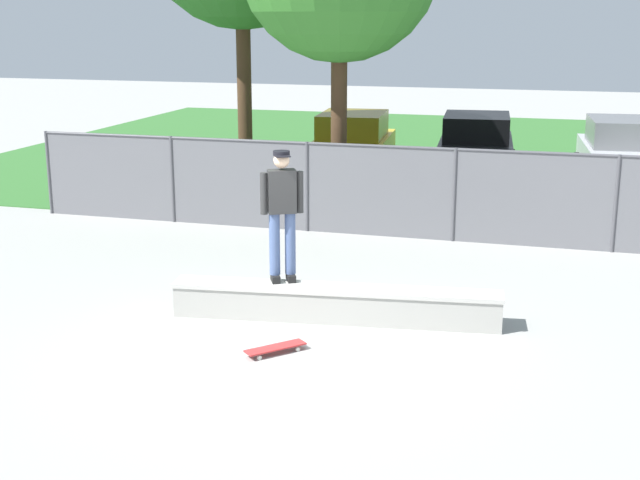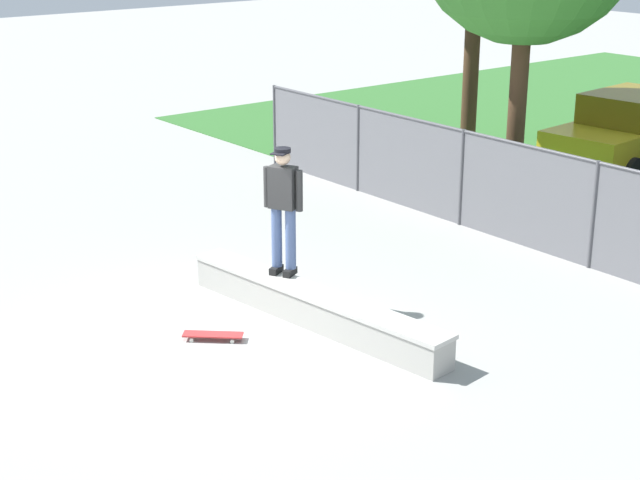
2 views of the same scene
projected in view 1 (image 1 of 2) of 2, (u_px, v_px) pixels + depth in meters
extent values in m
plane|color=#9E9E99|center=(279.00, 347.00, 11.16)|extent=(80.00, 80.00, 0.00)
cube|color=#336B2D|center=(450.00, 154.00, 26.30)|extent=(26.19, 20.00, 0.02)
cube|color=#A8A59E|center=(335.00, 306.00, 12.08)|extent=(4.54, 0.98, 0.43)
cube|color=beige|center=(336.00, 289.00, 12.02)|extent=(4.59, 1.03, 0.06)
cube|color=black|center=(291.00, 277.00, 12.28)|extent=(0.22, 0.28, 0.10)
cube|color=black|center=(275.00, 278.00, 12.24)|extent=(0.22, 0.28, 0.10)
cylinder|color=#475B89|center=(290.00, 243.00, 12.18)|extent=(0.15, 0.15, 0.88)
cylinder|color=#475B89|center=(275.00, 244.00, 12.14)|extent=(0.15, 0.15, 0.88)
cube|color=#2D2D2D|center=(282.00, 191.00, 11.97)|extent=(0.44, 0.37, 0.60)
cylinder|color=#2D2D2D|center=(300.00, 192.00, 12.02)|extent=(0.10, 0.10, 0.58)
cylinder|color=#2D2D2D|center=(264.00, 193.00, 11.93)|extent=(0.10, 0.10, 0.58)
sphere|color=beige|center=(281.00, 160.00, 11.86)|extent=(0.22, 0.22, 0.22)
cylinder|color=black|center=(281.00, 153.00, 11.84)|extent=(0.23, 0.23, 0.06)
cube|color=black|center=(283.00, 156.00, 11.72)|extent=(0.23, 0.20, 0.02)
cube|color=red|center=(275.00, 347.00, 10.94)|extent=(0.69, 0.72, 0.02)
cube|color=#B2B2B7|center=(256.00, 353.00, 10.81)|extent=(0.14, 0.14, 0.02)
cube|color=#B2B2B7|center=(294.00, 344.00, 11.08)|extent=(0.14, 0.14, 0.02)
cylinder|color=silver|center=(253.00, 353.00, 10.88)|extent=(0.06, 0.06, 0.05)
cylinder|color=silver|center=(259.00, 358.00, 10.74)|extent=(0.06, 0.06, 0.05)
cylinder|color=silver|center=(291.00, 345.00, 11.16)|extent=(0.06, 0.06, 0.05)
cylinder|color=silver|center=(298.00, 349.00, 11.02)|extent=(0.06, 0.06, 0.05)
cylinder|color=#4C4C51|center=(49.00, 173.00, 18.37)|extent=(0.07, 0.07, 1.75)
cylinder|color=#4C4C51|center=(173.00, 179.00, 17.62)|extent=(0.07, 0.07, 1.75)
cylinder|color=#4C4C51|center=(307.00, 187.00, 16.87)|extent=(0.07, 0.07, 1.75)
cylinder|color=#4C4C51|center=(454.00, 195.00, 16.12)|extent=(0.07, 0.07, 1.75)
cylinder|color=#4C4C51|center=(616.00, 204.00, 15.37)|extent=(0.07, 0.07, 1.75)
cylinder|color=#4C4C51|center=(380.00, 146.00, 16.28)|extent=(14.19, 0.05, 0.05)
cube|color=slate|center=(379.00, 191.00, 16.50)|extent=(14.19, 0.01, 1.75)
cylinder|color=#47301E|center=(245.00, 105.00, 19.42)|extent=(0.32, 0.32, 4.30)
cylinder|color=#47301E|center=(339.00, 132.00, 17.39)|extent=(0.32, 0.32, 3.67)
cube|color=gold|center=(352.00, 152.00, 22.39)|extent=(2.16, 4.34, 0.70)
cube|color=#776413|center=(353.00, 125.00, 22.37)|extent=(1.78, 2.23, 0.64)
cylinder|color=black|center=(380.00, 176.00, 21.08)|extent=(0.27, 0.66, 0.64)
cylinder|color=black|center=(307.00, 173.00, 21.41)|extent=(0.27, 0.66, 0.64)
cylinder|color=black|center=(392.00, 159.00, 23.55)|extent=(0.27, 0.66, 0.64)
cylinder|color=black|center=(326.00, 157.00, 23.88)|extent=(0.27, 0.66, 0.64)
cube|color=black|center=(475.00, 155.00, 22.01)|extent=(2.16, 4.34, 0.70)
cube|color=black|center=(477.00, 127.00, 21.98)|extent=(1.78, 2.23, 0.64)
cylinder|color=black|center=(512.00, 179.00, 20.69)|extent=(0.27, 0.66, 0.64)
cylinder|color=black|center=(436.00, 176.00, 21.02)|extent=(0.27, 0.66, 0.64)
cylinder|color=black|center=(510.00, 161.00, 23.17)|extent=(0.27, 0.66, 0.64)
cylinder|color=black|center=(442.00, 159.00, 23.50)|extent=(0.27, 0.66, 0.64)
cube|color=#B7BABF|center=(622.00, 160.00, 21.16)|extent=(2.16, 4.34, 0.70)
cube|color=slate|center=(624.00, 132.00, 21.13)|extent=(1.78, 2.23, 0.64)
cylinder|color=black|center=(588.00, 183.00, 20.17)|extent=(0.27, 0.66, 0.64)
cylinder|color=black|center=(578.00, 164.00, 22.65)|extent=(0.27, 0.66, 0.64)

